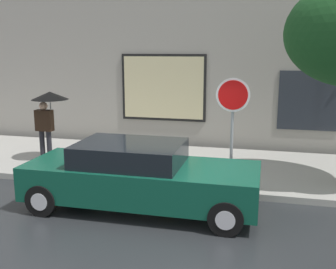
{
  "coord_description": "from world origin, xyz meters",
  "views": [
    {
      "loc": [
        1.84,
        -7.52,
        3.24
      ],
      "look_at": [
        -0.46,
        1.8,
        1.2
      ],
      "focal_mm": 43.15,
      "sensor_mm": 36.0,
      "label": 1
    }
  ],
  "objects_px": {
    "parked_car": "(139,176)",
    "fire_hydrant": "(164,157)",
    "stop_sign": "(232,110)",
    "pedestrian_with_umbrella": "(48,106)"
  },
  "relations": [
    {
      "from": "fire_hydrant",
      "to": "pedestrian_with_umbrella",
      "type": "distance_m",
      "value": 3.59
    },
    {
      "from": "parked_car",
      "to": "stop_sign",
      "type": "distance_m",
      "value": 2.6
    },
    {
      "from": "fire_hydrant",
      "to": "stop_sign",
      "type": "height_order",
      "value": "stop_sign"
    },
    {
      "from": "parked_car",
      "to": "pedestrian_with_umbrella",
      "type": "xyz_separation_m",
      "value": [
        -3.41,
        2.44,
        1.01
      ]
    },
    {
      "from": "parked_car",
      "to": "fire_hydrant",
      "type": "height_order",
      "value": "parked_car"
    },
    {
      "from": "pedestrian_with_umbrella",
      "to": "parked_car",
      "type": "bearing_deg",
      "value": -35.56
    },
    {
      "from": "parked_car",
      "to": "stop_sign",
      "type": "height_order",
      "value": "stop_sign"
    },
    {
      "from": "fire_hydrant",
      "to": "pedestrian_with_umbrella",
      "type": "relative_size",
      "value": 0.4
    },
    {
      "from": "stop_sign",
      "to": "fire_hydrant",
      "type": "bearing_deg",
      "value": 161.17
    },
    {
      "from": "fire_hydrant",
      "to": "pedestrian_with_umbrella",
      "type": "bearing_deg",
      "value": 174.87
    }
  ]
}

